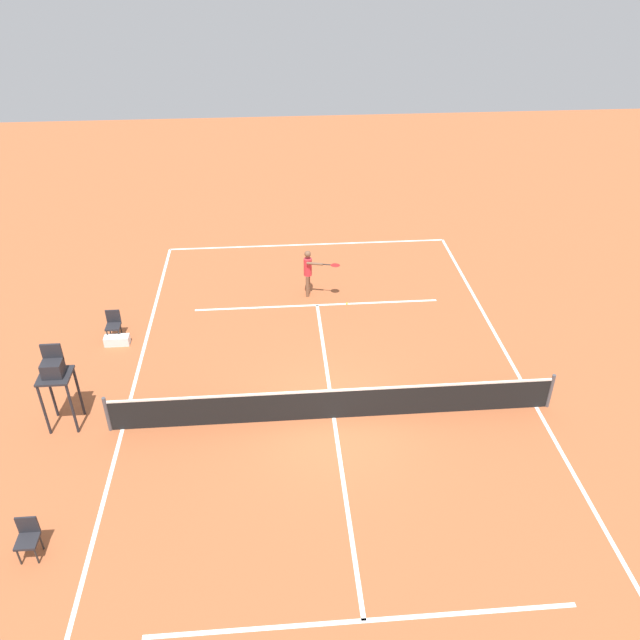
{
  "coord_description": "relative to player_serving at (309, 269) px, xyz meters",
  "views": [
    {
      "loc": [
        1.41,
        12.83,
        11.38
      ],
      "look_at": [
        0.08,
        -3.61,
        0.8
      ],
      "focal_mm": 35.74,
      "sensor_mm": 36.0,
      "label": 1
    }
  ],
  "objects": [
    {
      "name": "courtside_chair_near",
      "position": [
        6.51,
        10.25,
        -0.49
      ],
      "size": [
        0.44,
        0.46,
        0.95
      ],
      "color": "#262626",
      "rests_on": "ground"
    },
    {
      "name": "courtside_chair_mid",
      "position": [
        6.3,
        2.18,
        -0.49
      ],
      "size": [
        0.44,
        0.46,
        0.95
      ],
      "color": "#262626",
      "rests_on": "ground"
    },
    {
      "name": "tennis_net",
      "position": [
        -0.22,
        6.51,
        -0.53
      ],
      "size": [
        11.81,
        0.1,
        1.07
      ],
      "color": "#4C4C51",
      "rests_on": "ground"
    },
    {
      "name": "ground_plane",
      "position": [
        -0.22,
        6.51,
        -1.03
      ],
      "size": [
        60.0,
        60.0,
        0.0
      ],
      "primitive_type": "plane",
      "color": "#AD5933"
    },
    {
      "name": "player_serving",
      "position": [
        0.0,
        0.0,
        0.0
      ],
      "size": [
        1.23,
        0.81,
        1.72
      ],
      "rotation": [
        0.0,
        0.0,
        1.33
      ],
      "color": "brown",
      "rests_on": "ground"
    },
    {
      "name": "umpire_chair",
      "position": [
        6.81,
        6.15,
        0.58
      ],
      "size": [
        0.8,
        0.8,
        2.41
      ],
      "color": "#232328",
      "rests_on": "ground"
    },
    {
      "name": "court_lines",
      "position": [
        -0.22,
        6.51,
        -1.02
      ],
      "size": [
        11.21,
        21.23,
        0.01
      ],
      "color": "white",
      "rests_on": "ground"
    },
    {
      "name": "equipment_bag",
      "position": [
        6.18,
        2.55,
        -0.88
      ],
      "size": [
        0.76,
        0.32,
        0.3
      ],
      "primitive_type": "cube",
      "color": "white",
      "rests_on": "ground"
    },
    {
      "name": "tennis_ball",
      "position": [
        -1.24,
        0.73,
        -0.99
      ],
      "size": [
        0.07,
        0.07,
        0.07
      ],
      "primitive_type": "sphere",
      "color": "#CCE033",
      "rests_on": "ground"
    }
  ]
}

